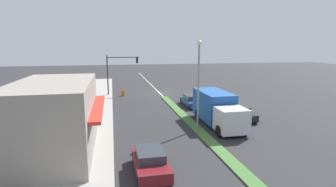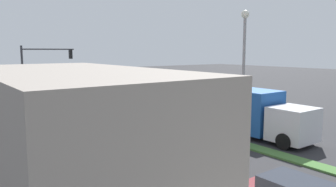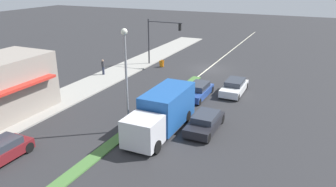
{
  "view_description": "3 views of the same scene",
  "coord_description": "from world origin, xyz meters",
  "px_view_note": "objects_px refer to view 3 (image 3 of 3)",
  "views": [
    {
      "loc": [
        6.9,
        38.94,
        7.0
      ],
      "look_at": [
        1.18,
        12.21,
        2.03
      ],
      "focal_mm": 28.0,
      "sensor_mm": 36.0,
      "label": 1
    },
    {
      "loc": [
        14.06,
        30.68,
        5.31
      ],
      "look_at": [
        -0.15,
        11.4,
        2.15
      ],
      "focal_mm": 35.0,
      "sensor_mm": 36.0,
      "label": 2
    },
    {
      "loc": [
        -11.64,
        37.04,
        10.75
      ],
      "look_at": [
        -1.41,
        14.79,
        1.87
      ],
      "focal_mm": 35.0,
      "sensor_mm": 36.0,
      "label": 3
    }
  ],
  "objects_px": {
    "sedan_maroon": "(0,151)",
    "van_white": "(234,87)",
    "delivery_truck": "(163,112)",
    "pedestrian": "(103,67)",
    "warning_aframe_sign": "(162,64)",
    "coupe_blue": "(198,91)",
    "street_lamp": "(126,68)",
    "traffic_signal_main": "(159,34)",
    "sedan_dark": "(205,122)"
  },
  "relations": [
    {
      "from": "sedan_maroon",
      "to": "van_white",
      "type": "relative_size",
      "value": 0.86
    },
    {
      "from": "delivery_truck",
      "to": "sedan_maroon",
      "type": "bearing_deg",
      "value": 47.72
    },
    {
      "from": "pedestrian",
      "to": "warning_aframe_sign",
      "type": "height_order",
      "value": "pedestrian"
    },
    {
      "from": "delivery_truck",
      "to": "van_white",
      "type": "distance_m",
      "value": 10.52
    },
    {
      "from": "coupe_blue",
      "to": "street_lamp",
      "type": "bearing_deg",
      "value": 76.02
    },
    {
      "from": "pedestrian",
      "to": "van_white",
      "type": "xyz_separation_m",
      "value": [
        -14.93,
        -0.34,
        -0.4
      ]
    },
    {
      "from": "street_lamp",
      "to": "delivery_truck",
      "type": "distance_m",
      "value": 4.14
    },
    {
      "from": "delivery_truck",
      "to": "van_white",
      "type": "relative_size",
      "value": 1.67
    },
    {
      "from": "street_lamp",
      "to": "sedan_maroon",
      "type": "xyz_separation_m",
      "value": [
        5.0,
        6.75,
        -4.15
      ]
    },
    {
      "from": "delivery_truck",
      "to": "sedan_maroon",
      "type": "height_order",
      "value": "delivery_truck"
    },
    {
      "from": "traffic_signal_main",
      "to": "delivery_truck",
      "type": "distance_m",
      "value": 18.53
    },
    {
      "from": "pedestrian",
      "to": "coupe_blue",
      "type": "height_order",
      "value": "pedestrian"
    },
    {
      "from": "sedan_maroon",
      "to": "sedan_dark",
      "type": "relative_size",
      "value": 0.9
    },
    {
      "from": "sedan_maroon",
      "to": "coupe_blue",
      "type": "relative_size",
      "value": 0.87
    },
    {
      "from": "coupe_blue",
      "to": "van_white",
      "type": "bearing_deg",
      "value": -138.93
    },
    {
      "from": "sedan_maroon",
      "to": "coupe_blue",
      "type": "distance_m",
      "value": 17.17
    },
    {
      "from": "delivery_truck",
      "to": "sedan_dark",
      "type": "xyz_separation_m",
      "value": [
        -2.8,
        -1.32,
        -0.86
      ]
    },
    {
      "from": "pedestrian",
      "to": "sedan_dark",
      "type": "bearing_deg",
      "value": 150.52
    },
    {
      "from": "traffic_signal_main",
      "to": "sedan_dark",
      "type": "relative_size",
      "value": 1.3
    },
    {
      "from": "traffic_signal_main",
      "to": "van_white",
      "type": "distance_m",
      "value": 13.18
    },
    {
      "from": "coupe_blue",
      "to": "van_white",
      "type": "distance_m",
      "value": 3.71
    },
    {
      "from": "sedan_maroon",
      "to": "coupe_blue",
      "type": "bearing_deg",
      "value": -114.8
    },
    {
      "from": "traffic_signal_main",
      "to": "warning_aframe_sign",
      "type": "distance_m",
      "value": 3.57
    },
    {
      "from": "street_lamp",
      "to": "sedan_dark",
      "type": "distance_m",
      "value": 6.97
    },
    {
      "from": "coupe_blue",
      "to": "delivery_truck",
      "type": "bearing_deg",
      "value": 90.0
    },
    {
      "from": "sedan_maroon",
      "to": "van_white",
      "type": "height_order",
      "value": "van_white"
    },
    {
      "from": "pedestrian",
      "to": "delivery_truck",
      "type": "distance_m",
      "value": 15.57
    },
    {
      "from": "pedestrian",
      "to": "sedan_maroon",
      "type": "bearing_deg",
      "value": 105.57
    },
    {
      "from": "warning_aframe_sign",
      "to": "van_white",
      "type": "distance_m",
      "value": 11.96
    },
    {
      "from": "delivery_truck",
      "to": "sedan_dark",
      "type": "relative_size",
      "value": 1.74
    },
    {
      "from": "traffic_signal_main",
      "to": "delivery_truck",
      "type": "height_order",
      "value": "traffic_signal_main"
    },
    {
      "from": "street_lamp",
      "to": "warning_aframe_sign",
      "type": "relative_size",
      "value": 8.8
    },
    {
      "from": "pedestrian",
      "to": "sedan_dark",
      "type": "height_order",
      "value": "pedestrian"
    },
    {
      "from": "warning_aframe_sign",
      "to": "street_lamp",
      "type": "bearing_deg",
      "value": 107.99
    },
    {
      "from": "sedan_dark",
      "to": "coupe_blue",
      "type": "xyz_separation_m",
      "value": [
        2.8,
        -6.34,
        0.0
      ]
    },
    {
      "from": "traffic_signal_main",
      "to": "pedestrian",
      "type": "bearing_deg",
      "value": 60.1
    },
    {
      "from": "coupe_blue",
      "to": "van_white",
      "type": "relative_size",
      "value": 0.98
    },
    {
      "from": "sedan_dark",
      "to": "pedestrian",
      "type": "bearing_deg",
      "value": -29.48
    },
    {
      "from": "pedestrian",
      "to": "coupe_blue",
      "type": "bearing_deg",
      "value": 170.2
    },
    {
      "from": "street_lamp",
      "to": "warning_aframe_sign",
      "type": "height_order",
      "value": "street_lamp"
    },
    {
      "from": "street_lamp",
      "to": "coupe_blue",
      "type": "bearing_deg",
      "value": -103.98
    },
    {
      "from": "sedan_dark",
      "to": "coupe_blue",
      "type": "distance_m",
      "value": 6.93
    },
    {
      "from": "warning_aframe_sign",
      "to": "coupe_blue",
      "type": "xyz_separation_m",
      "value": [
        -7.71,
        8.15,
        0.19
      ]
    },
    {
      "from": "coupe_blue",
      "to": "traffic_signal_main",
      "type": "bearing_deg",
      "value": -46.28
    },
    {
      "from": "street_lamp",
      "to": "sedan_dark",
      "type": "bearing_deg",
      "value": -153.5
    },
    {
      "from": "pedestrian",
      "to": "street_lamp",
      "type": "bearing_deg",
      "value": 132.24
    },
    {
      "from": "traffic_signal_main",
      "to": "sedan_maroon",
      "type": "distance_m",
      "value": 24.53
    },
    {
      "from": "warning_aframe_sign",
      "to": "coupe_blue",
      "type": "relative_size",
      "value": 0.19
    },
    {
      "from": "traffic_signal_main",
      "to": "sedan_maroon",
      "type": "xyz_separation_m",
      "value": [
        -1.12,
        24.29,
        -3.27
      ]
    },
    {
      "from": "sedan_dark",
      "to": "van_white",
      "type": "distance_m",
      "value": 8.78
    }
  ]
}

